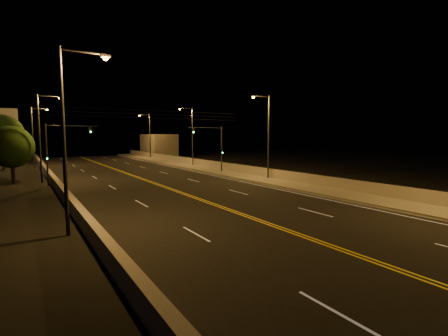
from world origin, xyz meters
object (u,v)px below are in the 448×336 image
streetlight_4 (69,129)px  traffic_signal_right (215,144)px  tree_2 (2,135)px  streetlight_5 (42,132)px  traffic_signal_left (57,147)px  streetlight_2 (191,133)px  streetlight_6 (35,133)px  streetlight_3 (149,133)px  streetlight_1 (267,132)px  tree_0 (11,147)px

streetlight_4 → traffic_signal_right: bearing=43.6°
streetlight_4 → traffic_signal_right: size_ratio=1.51×
tree_2 → streetlight_5: bearing=-76.5°
streetlight_4 → streetlight_5: (0.00, 22.32, 0.00)m
traffic_signal_right → traffic_signal_left: same height
streetlight_2 → streetlight_6: (-21.46, 12.69, 0.00)m
streetlight_3 → streetlight_4: (-21.46, -49.44, 0.00)m
streetlight_3 → traffic_signal_left: (-20.35, -30.46, -1.52)m
streetlight_3 → traffic_signal_left: size_ratio=1.51×
traffic_signal_right → traffic_signal_left: size_ratio=1.00×
traffic_signal_right → tree_2: tree_2 is taller
streetlight_1 → tree_2: size_ratio=1.16×
streetlight_4 → streetlight_6: size_ratio=1.00×
streetlight_1 → streetlight_5: bearing=150.5°
tree_0 → tree_2: (-1.36, 16.26, 1.29)m
traffic_signal_left → streetlight_5: bearing=108.4°
traffic_signal_right → streetlight_1: bearing=-80.3°
streetlight_5 → traffic_signal_right: bearing=-9.5°
streetlight_2 → streetlight_3: same height
streetlight_3 → tree_0: streetlight_3 is taller
streetlight_1 → streetlight_2: 19.03m
streetlight_2 → traffic_signal_left: (-20.35, -10.24, -1.52)m
streetlight_6 → tree_0: streetlight_6 is taller
traffic_signal_left → tree_2: tree_2 is taller
streetlight_4 → tree_2: size_ratio=1.16×
streetlight_1 → tree_2: streetlight_1 is taller
tree_0 → streetlight_1: bearing=-29.2°
streetlight_1 → traffic_signal_right: (-1.51, 8.79, -1.52)m
tree_0 → tree_2: size_ratio=0.75×
streetlight_3 → tree_2: (-25.74, -9.34, -0.31)m
streetlight_1 → streetlight_3: size_ratio=1.00×
traffic_signal_right → tree_0: bearing=168.0°
traffic_signal_right → tree_2: 32.16m
streetlight_3 → tree_0: bearing=-133.6°
streetlight_3 → streetlight_6: (-21.46, -7.53, 0.00)m
tree_0 → traffic_signal_right: bearing=-12.0°
streetlight_3 → streetlight_5: bearing=-128.4°
streetlight_2 → tree_2: (-25.74, 10.88, -0.31)m
streetlight_3 → traffic_signal_left: streetlight_3 is taller
streetlight_2 → traffic_signal_left: streetlight_2 is taller
traffic_signal_left → tree_2: bearing=104.3°
streetlight_2 → traffic_signal_right: size_ratio=1.51×
traffic_signal_left → streetlight_2: bearing=26.7°
streetlight_1 → tree_2: bearing=130.7°
streetlight_2 → streetlight_3: 20.22m
streetlight_1 → tree_0: streetlight_1 is taller
tree_0 → streetlight_2: bearing=12.5°
streetlight_2 → streetlight_5: same height
streetlight_3 → traffic_signal_right: size_ratio=1.51×
streetlight_2 → traffic_signal_right: bearing=-98.4°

